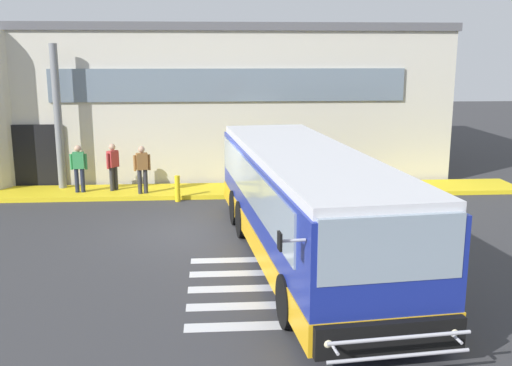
{
  "coord_description": "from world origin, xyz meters",
  "views": [
    {
      "loc": [
        0.41,
        -16.09,
        4.93
      ],
      "look_at": [
        1.53,
        -0.48,
        1.5
      ],
      "focal_mm": 41.48,
      "sensor_mm": 36.0,
      "label": 1
    }
  ],
  "objects_px": {
    "passenger_near_column": "(79,166)",
    "safety_bollard_yellow": "(177,189)",
    "bus_main_foreground": "(304,207)",
    "entry_support_column": "(58,117)",
    "passenger_at_curb_edge": "(142,166)",
    "passenger_by_doorway": "(113,165)"
  },
  "relations": [
    {
      "from": "passenger_near_column",
      "to": "safety_bollard_yellow",
      "type": "height_order",
      "value": "passenger_near_column"
    },
    {
      "from": "entry_support_column",
      "to": "passenger_by_doorway",
      "type": "relative_size",
      "value": 3.07
    },
    {
      "from": "passenger_by_doorway",
      "to": "safety_bollard_yellow",
      "type": "xyz_separation_m",
      "value": [
        2.33,
        -1.25,
        -0.63
      ]
    },
    {
      "from": "passenger_by_doorway",
      "to": "passenger_near_column",
      "type": "bearing_deg",
      "value": -168.2
    },
    {
      "from": "bus_main_foreground",
      "to": "passenger_near_column",
      "type": "height_order",
      "value": "bus_main_foreground"
    },
    {
      "from": "entry_support_column",
      "to": "passenger_near_column",
      "type": "distance_m",
      "value": 1.99
    },
    {
      "from": "passenger_near_column",
      "to": "safety_bollard_yellow",
      "type": "distance_m",
      "value": 3.67
    },
    {
      "from": "safety_bollard_yellow",
      "to": "passenger_by_doorway",
      "type": "bearing_deg",
      "value": 151.79
    },
    {
      "from": "entry_support_column",
      "to": "passenger_near_column",
      "type": "bearing_deg",
      "value": -44.57
    },
    {
      "from": "passenger_near_column",
      "to": "bus_main_foreground",
      "type": "bearing_deg",
      "value": -45.97
    },
    {
      "from": "entry_support_column",
      "to": "safety_bollard_yellow",
      "type": "height_order",
      "value": "entry_support_column"
    },
    {
      "from": "bus_main_foreground",
      "to": "passenger_near_column",
      "type": "xyz_separation_m",
      "value": [
        -6.88,
        7.11,
        -0.25
      ]
    },
    {
      "from": "passenger_near_column",
      "to": "passenger_at_curb_edge",
      "type": "height_order",
      "value": "same"
    },
    {
      "from": "passenger_near_column",
      "to": "safety_bollard_yellow",
      "type": "bearing_deg",
      "value": -16.25
    },
    {
      "from": "passenger_near_column",
      "to": "passenger_at_curb_edge",
      "type": "distance_m",
      "value": 2.25
    },
    {
      "from": "passenger_near_column",
      "to": "safety_bollard_yellow",
      "type": "relative_size",
      "value": 1.86
    },
    {
      "from": "bus_main_foreground",
      "to": "passenger_at_curb_edge",
      "type": "height_order",
      "value": "bus_main_foreground"
    },
    {
      "from": "bus_main_foreground",
      "to": "safety_bollard_yellow",
      "type": "bearing_deg",
      "value": 119.16
    },
    {
      "from": "entry_support_column",
      "to": "safety_bollard_yellow",
      "type": "bearing_deg",
      "value": -22.85
    },
    {
      "from": "passenger_near_column",
      "to": "passenger_by_doorway",
      "type": "relative_size",
      "value": 1.0
    },
    {
      "from": "bus_main_foreground",
      "to": "passenger_by_doorway",
      "type": "relative_size",
      "value": 6.72
    },
    {
      "from": "passenger_at_curb_edge",
      "to": "safety_bollard_yellow",
      "type": "distance_m",
      "value": 1.57
    }
  ]
}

